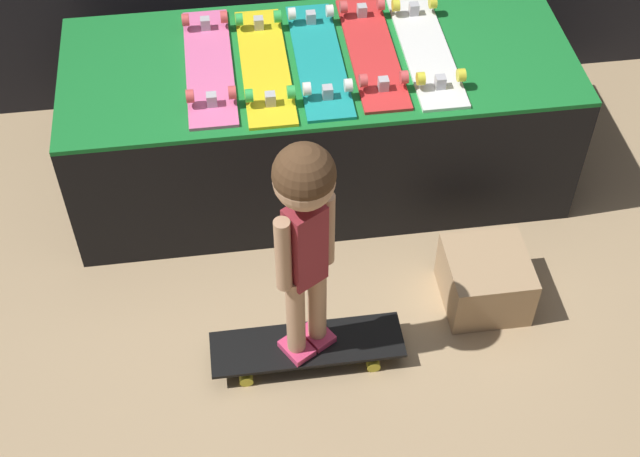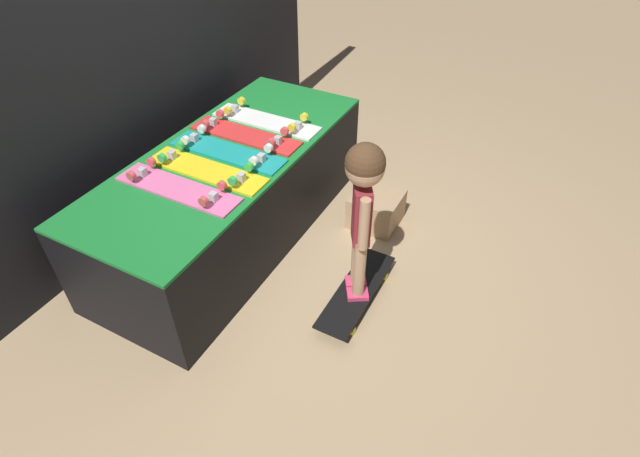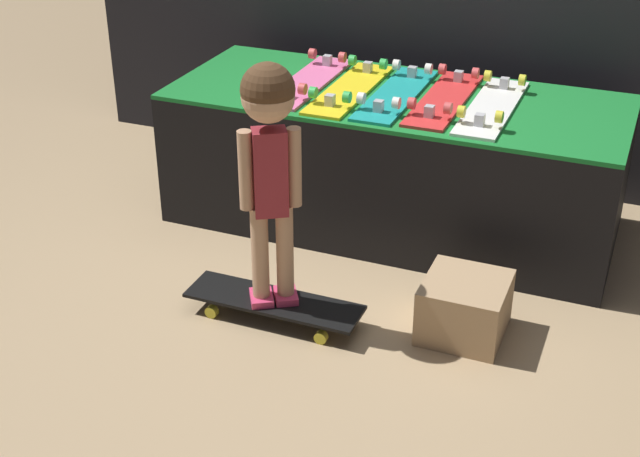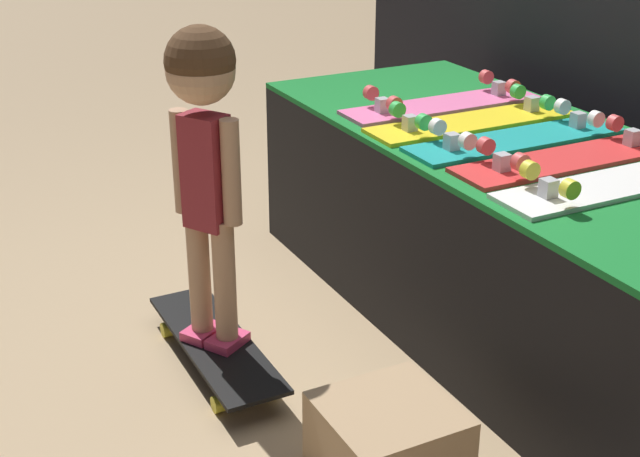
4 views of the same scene
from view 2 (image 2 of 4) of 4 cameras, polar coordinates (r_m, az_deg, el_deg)
name	(u,v)px [view 2 (image 2 of 4)]	position (r m, az deg, el deg)	size (l,w,h in m)	color
ground_plane	(311,260)	(3.36, -1.08, -3.57)	(16.00, 16.00, 0.00)	tan
back_wall	(122,48)	(3.44, -21.71, 18.66)	(4.08, 0.10, 2.41)	black
display_rack	(232,195)	(3.41, -10.05, 3.80)	(2.14, 0.87, 0.66)	black
skateboard_pink_on_rack	(178,187)	(2.94, -15.96, 4.53)	(0.19, 0.78, 0.09)	pink
skateboard_yellow_on_rack	(206,169)	(3.06, -12.87, 6.64)	(0.19, 0.78, 0.09)	yellow
skateboard_teal_on_rack	(227,151)	(3.21, -10.55, 8.72)	(0.19, 0.78, 0.09)	teal
skateboard_red_on_rack	(245,134)	(3.37, -8.55, 10.63)	(0.19, 0.78, 0.09)	red
skateboard_white_on_rack	(266,120)	(3.52, -6.18, 12.23)	(0.19, 0.78, 0.09)	white
skateboard_on_floor	(356,291)	(3.06, 4.18, -7.18)	(0.74, 0.21, 0.09)	black
child	(363,196)	(2.58, 4.94, 3.73)	(0.23, 0.21, 1.01)	#E03D6B
storage_box	(376,209)	(3.60, 6.42, 2.24)	(0.33, 0.34, 0.24)	tan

